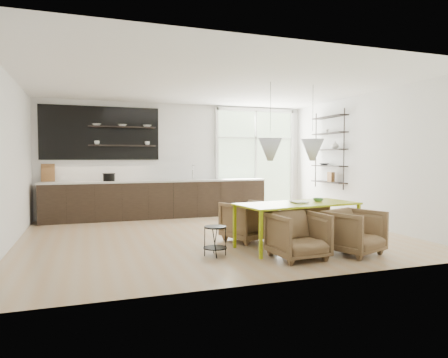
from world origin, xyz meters
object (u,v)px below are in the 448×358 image
dining_table (297,206)px  armchair_back_right (305,219)px  armchair_front_left (298,236)px  armchair_back_left (248,221)px  armchair_front_right (354,232)px  wire_stool (215,237)px

dining_table → armchair_back_right: 1.01m
armchair_front_left → armchair_back_left: bearing=94.9°
armchair_front_left → armchair_front_right: armchair_front_left is taller
wire_stool → armchair_back_left: bearing=44.6°
wire_stool → dining_table: bearing=5.7°
armchair_back_right → dining_table: bearing=63.5°
armchair_back_right → armchair_front_left: (-0.97, -1.46, 0.01)m
armchair_back_left → wire_stool: size_ratio=1.73×
armchair_front_right → wire_stool: armchair_front_right is taller
dining_table → armchair_back_right: dining_table is taller
dining_table → armchair_front_right: 1.00m
armchair_back_right → armchair_back_left: bearing=11.8°
armchair_front_left → wire_stool: 1.24m
dining_table → armchair_back_right: (0.58, 0.75, -0.36)m
armchair_front_left → armchair_front_right: size_ratio=1.01×
armchair_front_left → wire_stool: armchair_front_left is taller
wire_stool → armchair_front_left: bearing=-27.1°
armchair_front_right → wire_stool: bearing=143.9°
dining_table → wire_stool: dining_table is taller
armchair_back_left → armchair_back_right: bearing=161.9°
armchair_front_right → wire_stool: 2.16m
armchair_front_left → dining_table: bearing=58.2°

